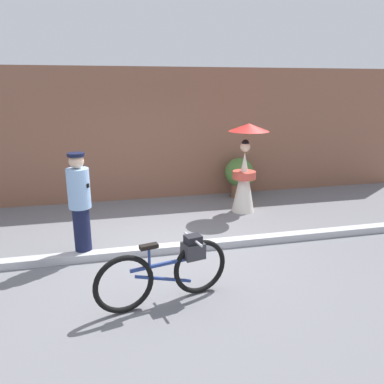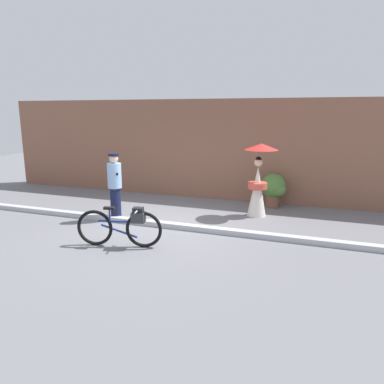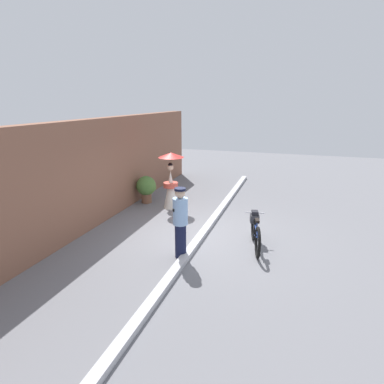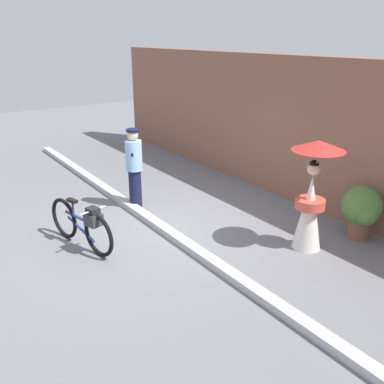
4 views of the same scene
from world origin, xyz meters
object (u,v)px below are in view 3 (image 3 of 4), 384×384
at_px(person_officer, 180,221).
at_px(person_with_parasol, 171,180).
at_px(bicycle_near_officer, 255,230).
at_px(potted_plant_by_door, 147,187).

distance_m(person_officer, person_with_parasol, 3.62).
xyz_separation_m(bicycle_near_officer, person_with_parasol, (2.18, 3.11, 0.54)).
height_order(bicycle_near_officer, person_officer, person_officer).
relative_size(bicycle_near_officer, potted_plant_by_door, 1.79).
bearing_deg(person_with_parasol, potted_plant_by_door, 74.59).
xyz_separation_m(person_officer, potted_plant_by_door, (3.56, 2.58, -0.33)).
distance_m(bicycle_near_officer, person_with_parasol, 3.83).
distance_m(bicycle_near_officer, person_officer, 1.97).
bearing_deg(person_with_parasol, bicycle_near_officer, -125.01).
height_order(person_officer, person_with_parasol, person_with_parasol).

